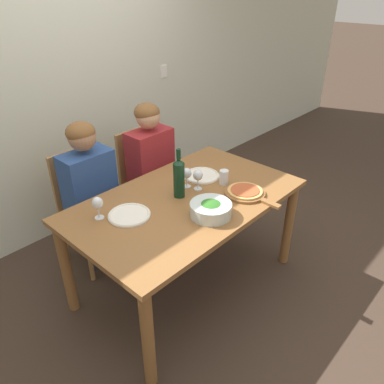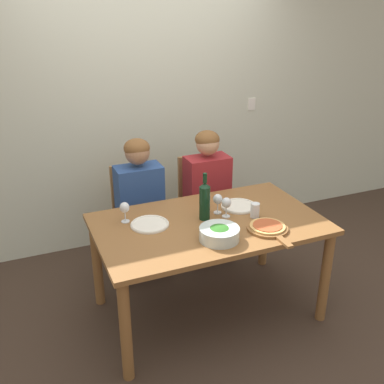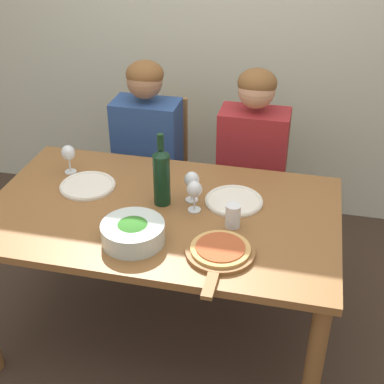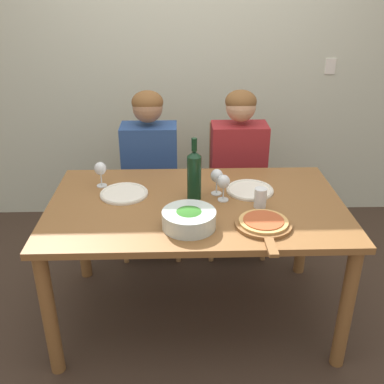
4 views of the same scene
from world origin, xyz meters
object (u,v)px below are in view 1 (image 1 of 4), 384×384
object	(u,v)px
wine_glass_left	(97,204)
dinner_plate_left	(129,215)
chair_right	(145,179)
wine_glass_right	(187,174)
person_woman	(90,184)
water_tumbler	(224,177)
broccoli_bowl	(211,209)
wine_glass_centre	(198,176)
dinner_plate_right	(202,175)
person_man	(152,159)
chair_left	(86,205)
pizza_on_board	(246,192)
wine_bottle	(179,177)

from	to	relation	value
wine_glass_left	dinner_plate_left	bearing A→B (deg)	-39.91
chair_right	wine_glass_right	bearing A→B (deg)	-105.77
wine_glass_left	person_woman	bearing A→B (deg)	62.68
wine_glass_left	water_tumbler	size ratio (longest dim) A/B	1.41
broccoli_bowl	wine_glass_centre	world-z (taller)	wine_glass_centre
dinner_plate_right	wine_glass_centre	size ratio (longest dim) A/B	1.79
dinner_plate_right	water_tumbler	size ratio (longest dim) A/B	2.52
dinner_plate_left	wine_glass_left	size ratio (longest dim) A/B	1.79
person_man	water_tumbler	distance (m)	0.78
person_woman	wine_glass_centre	bearing A→B (deg)	-57.42
chair_left	pizza_on_board	world-z (taller)	chair_left
dinner_plate_right	wine_glass_right	distance (m)	0.22
chair_right	dinner_plate_left	world-z (taller)	chair_right
person_man	wine_bottle	bearing A→B (deg)	-116.66
chair_left	wine_glass_centre	bearing A→B (deg)	-61.24
wine_glass_centre	water_tumbler	size ratio (longest dim) A/B	1.41
chair_left	dinner_plate_right	size ratio (longest dim) A/B	3.45
wine_glass_left	wine_bottle	bearing A→B (deg)	-18.06
wine_glass_left	wine_glass_right	bearing A→B (deg)	-10.59
dinner_plate_left	wine_glass_centre	world-z (taller)	wine_glass_centre
wine_bottle	pizza_on_board	distance (m)	0.48
dinner_plate_right	wine_glass_right	xyz separation A→B (m)	(-0.20, -0.03, 0.10)
broccoli_bowl	dinner_plate_left	bearing A→B (deg)	134.01
chair_left	broccoli_bowl	xyz separation A→B (m)	(0.25, -1.10, 0.32)
chair_right	wine_glass_left	distance (m)	1.13
chair_left	wine_glass_left	bearing A→B (deg)	-112.73
chair_left	dinner_plate_left	distance (m)	0.78
person_man	broccoli_bowl	xyz separation A→B (m)	(-0.37, -0.98, 0.09)
broccoli_bowl	pizza_on_board	world-z (taller)	broccoli_bowl
person_woman	pizza_on_board	bearing A→B (deg)	-58.08
broccoli_bowl	wine_glass_centre	distance (m)	0.35
wine_glass_centre	person_man	bearing A→B (deg)	75.87
pizza_on_board	water_tumbler	xyz separation A→B (m)	(0.02, 0.21, 0.04)
person_woman	wine_glass_left	distance (m)	0.57
wine_bottle	wine_glass_centre	xyz separation A→B (m)	(0.16, -0.03, -0.04)
wine_bottle	wine_glass_right	size ratio (longest dim) A/B	2.33
chair_left	broccoli_bowl	bearing A→B (deg)	-77.20
wine_glass_centre	water_tumbler	distance (m)	0.21
wine_bottle	wine_glass_left	size ratio (longest dim) A/B	2.33
broccoli_bowl	wine_glass_right	xyz separation A→B (m)	(0.16, 0.37, 0.06)
broccoli_bowl	pizza_on_board	xyz separation A→B (m)	(0.37, -0.01, -0.03)
chair_right	dinner_plate_left	size ratio (longest dim) A/B	3.45
chair_left	dinner_plate_right	xyz separation A→B (m)	(0.61, -0.70, 0.28)
person_woman	wine_glass_right	bearing A→B (deg)	-56.07
chair_right	wine_glass_left	xyz separation A→B (m)	(-0.87, -0.60, 0.38)
broccoli_bowl	chair_right	bearing A→B (deg)	71.31
chair_right	wine_bottle	distance (m)	0.95
person_woman	wine_glass_right	distance (m)	0.75
person_man	dinner_plate_right	size ratio (longest dim) A/B	4.48
wine_glass_left	person_man	bearing A→B (deg)	29.32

